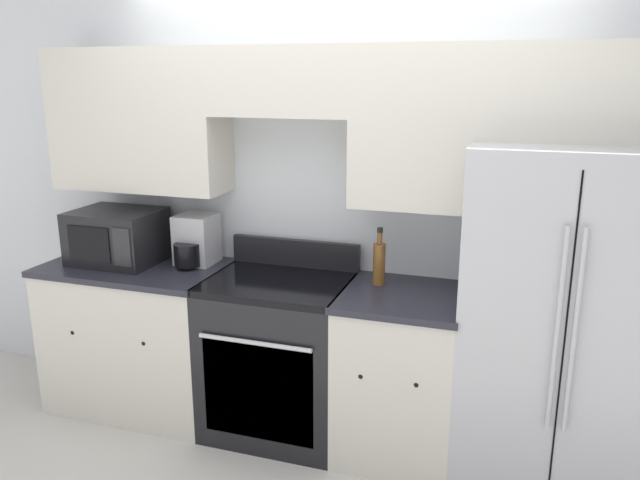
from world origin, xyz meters
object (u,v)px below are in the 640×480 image
object	(u,v)px
bottle	(379,262)
microwave	(117,236)
oven_range	(279,355)
refrigerator	(560,318)

from	to	relation	value
bottle	microwave	bearing A→B (deg)	-177.07
oven_range	refrigerator	world-z (taller)	refrigerator
refrigerator	microwave	size ratio (longest dim) A/B	3.40
microwave	refrigerator	bearing A→B (deg)	0.65
oven_range	refrigerator	bearing A→B (deg)	2.21
microwave	oven_range	bearing A→B (deg)	-1.54
oven_range	microwave	world-z (taller)	microwave
microwave	bottle	distance (m)	1.59
microwave	bottle	bearing A→B (deg)	2.93
refrigerator	microwave	distance (m)	2.52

